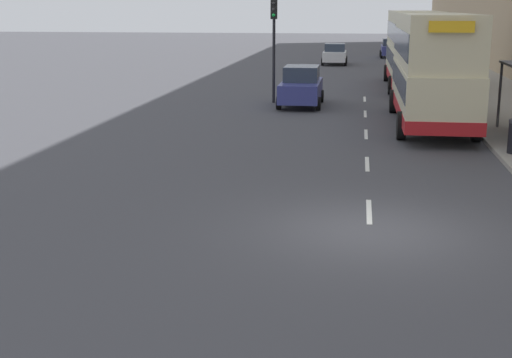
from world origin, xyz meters
TOP-DOWN VIEW (x-y plane):
  - ground_plane at (0.00, 0.00)m, footprint 220.00×220.00m
  - pavement at (6.50, 38.50)m, footprint 5.00×93.00m
  - lane_mark_0 at (0.00, 1.43)m, footprint 0.12×2.00m
  - lane_mark_1 at (0.00, 6.52)m, footprint 0.12×2.00m
  - lane_mark_2 at (0.00, 11.62)m, footprint 0.12×2.00m
  - lane_mark_3 at (0.00, 16.71)m, footprint 0.12×2.00m
  - lane_mark_4 at (0.00, 21.81)m, footprint 0.12×2.00m
  - double_decker_bus_near at (2.47, 13.90)m, footprint 2.85×10.22m
  - double_decker_bus_ahead at (2.65, 27.32)m, footprint 2.85×10.99m
  - car_0 at (-2.99, 18.99)m, footprint 1.99×4.42m
  - car_1 at (2.57, 52.09)m, footprint 2.09×4.21m
  - car_2 at (-2.29, 43.51)m, footprint 1.98×3.83m
  - traffic_light_far_kerb at (-4.40, 19.86)m, footprint 0.30×0.32m

SIDE VIEW (x-z plane):
  - ground_plane at x=0.00m, z-range 0.00..0.00m
  - lane_mark_0 at x=0.00m, z-range 0.00..0.01m
  - lane_mark_1 at x=0.00m, z-range 0.00..0.01m
  - lane_mark_2 at x=0.00m, z-range 0.00..0.01m
  - lane_mark_3 at x=0.00m, z-range 0.00..0.01m
  - lane_mark_4 at x=0.00m, z-range 0.00..0.01m
  - pavement at x=6.50m, z-range 0.00..0.14m
  - car_2 at x=-2.29m, z-range 0.00..1.65m
  - car_1 at x=2.57m, z-range -0.01..1.70m
  - car_0 at x=-2.99m, z-range -0.02..1.83m
  - double_decker_bus_near at x=2.47m, z-range 0.13..4.43m
  - double_decker_bus_ahead at x=2.65m, z-range 0.14..4.44m
  - traffic_light_far_kerb at x=-4.40m, z-range 0.86..5.83m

